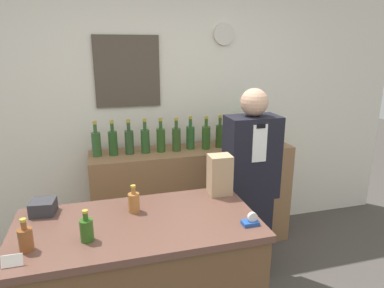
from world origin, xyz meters
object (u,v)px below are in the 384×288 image
object	(u,v)px
paper_bag	(220,175)
potted_plant	(255,126)
shopkeeper	(250,189)
tape_dispenser	(251,221)

from	to	relation	value
paper_bag	potted_plant	bearing A→B (deg)	53.79
shopkeeper	potted_plant	distance (m)	0.78
shopkeeper	paper_bag	distance (m)	0.62
potted_plant	tape_dispenser	size ratio (longest dim) A/B	3.70
paper_bag	tape_dispenser	bearing A→B (deg)	-86.86
potted_plant	paper_bag	xyz separation A→B (m)	(-0.72, -0.99, -0.07)
potted_plant	shopkeeper	bearing A→B (deg)	-117.26
potted_plant	tape_dispenser	bearing A→B (deg)	-116.06
shopkeeper	tape_dispenser	world-z (taller)	shopkeeper
shopkeeper	paper_bag	bearing A→B (deg)	-137.64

